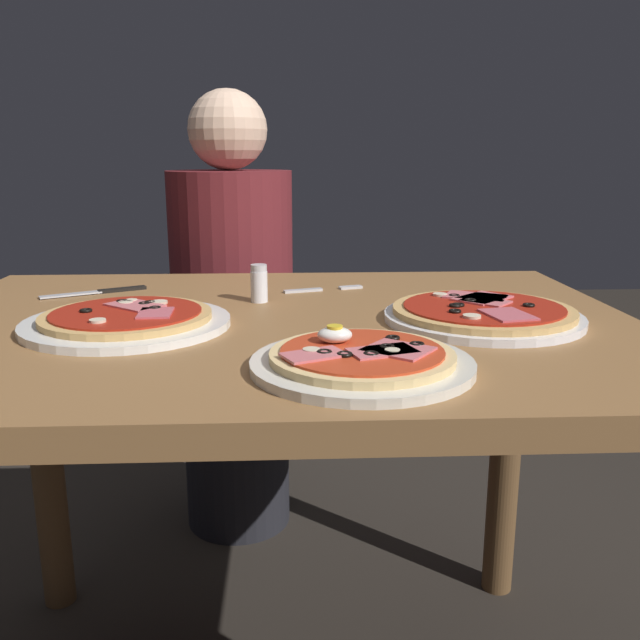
{
  "coord_description": "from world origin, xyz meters",
  "views": [
    {
      "loc": [
        0.02,
        -1.05,
        1.02
      ],
      "look_at": [
        0.07,
        -0.13,
        0.8
      ],
      "focal_mm": 38.15,
      "sensor_mm": 36.0,
      "label": 1
    }
  ],
  "objects_px": {
    "dining_table": "(275,390)",
    "pizza_across_right": "(483,314)",
    "fork": "(317,290)",
    "salt_shaker": "(259,284)",
    "pizza_across_left": "(127,320)",
    "knife": "(102,291)",
    "pizza_foreground": "(362,360)",
    "diner_person": "(234,330)"
  },
  "relations": [
    {
      "from": "diner_person",
      "to": "pizza_foreground",
      "type": "bearing_deg",
      "value": 103.46
    },
    {
      "from": "fork",
      "to": "knife",
      "type": "height_order",
      "value": "knife"
    },
    {
      "from": "dining_table",
      "to": "salt_shaker",
      "type": "distance_m",
      "value": 0.2
    },
    {
      "from": "pizza_across_left",
      "to": "salt_shaker",
      "type": "height_order",
      "value": "salt_shaker"
    },
    {
      "from": "fork",
      "to": "knife",
      "type": "xyz_separation_m",
      "value": [
        -0.41,
        -0.0,
        0.0
      ]
    },
    {
      "from": "pizza_foreground",
      "to": "dining_table",
      "type": "bearing_deg",
      "value": 112.91
    },
    {
      "from": "diner_person",
      "to": "pizza_across_left",
      "type": "bearing_deg",
      "value": 82.76
    },
    {
      "from": "fork",
      "to": "diner_person",
      "type": "relative_size",
      "value": 0.13
    },
    {
      "from": "knife",
      "to": "salt_shaker",
      "type": "height_order",
      "value": "salt_shaker"
    },
    {
      "from": "fork",
      "to": "diner_person",
      "type": "height_order",
      "value": "diner_person"
    },
    {
      "from": "pizza_foreground",
      "to": "pizza_across_right",
      "type": "bearing_deg",
      "value": 47.31
    },
    {
      "from": "pizza_foreground",
      "to": "salt_shaker",
      "type": "height_order",
      "value": "salt_shaker"
    },
    {
      "from": "dining_table",
      "to": "pizza_across_right",
      "type": "xyz_separation_m",
      "value": [
        0.33,
        -0.03,
        0.13
      ]
    },
    {
      "from": "dining_table",
      "to": "fork",
      "type": "height_order",
      "value": "fork"
    },
    {
      "from": "salt_shaker",
      "to": "diner_person",
      "type": "xyz_separation_m",
      "value": [
        -0.1,
        0.59,
        -0.24
      ]
    },
    {
      "from": "pizza_across_right",
      "to": "dining_table",
      "type": "bearing_deg",
      "value": 174.71
    },
    {
      "from": "salt_shaker",
      "to": "pizza_across_left",
      "type": "bearing_deg",
      "value": -138.21
    },
    {
      "from": "dining_table",
      "to": "diner_person",
      "type": "height_order",
      "value": "diner_person"
    },
    {
      "from": "dining_table",
      "to": "pizza_across_left",
      "type": "xyz_separation_m",
      "value": [
        -0.22,
        -0.04,
        0.13
      ]
    },
    {
      "from": "pizza_across_right",
      "to": "knife",
      "type": "height_order",
      "value": "pizza_across_right"
    },
    {
      "from": "pizza_foreground",
      "to": "fork",
      "type": "xyz_separation_m",
      "value": [
        -0.03,
        0.49,
        -0.01
      ]
    },
    {
      "from": "dining_table",
      "to": "pizza_across_right",
      "type": "distance_m",
      "value": 0.36
    },
    {
      "from": "pizza_across_right",
      "to": "knife",
      "type": "bearing_deg",
      "value": 158.84
    },
    {
      "from": "pizza_across_left",
      "to": "diner_person",
      "type": "bearing_deg",
      "value": 82.76
    },
    {
      "from": "pizza_across_right",
      "to": "fork",
      "type": "bearing_deg",
      "value": 134.31
    },
    {
      "from": "fork",
      "to": "knife",
      "type": "relative_size",
      "value": 0.86
    },
    {
      "from": "pizza_across_right",
      "to": "salt_shaker",
      "type": "bearing_deg",
      "value": 155.66
    },
    {
      "from": "pizza_across_right",
      "to": "fork",
      "type": "relative_size",
      "value": 1.99
    },
    {
      "from": "dining_table",
      "to": "diner_person",
      "type": "relative_size",
      "value": 0.98
    },
    {
      "from": "pizza_across_left",
      "to": "dining_table",
      "type": "bearing_deg",
      "value": 10.71
    },
    {
      "from": "dining_table",
      "to": "fork",
      "type": "distance_m",
      "value": 0.27
    },
    {
      "from": "pizza_foreground",
      "to": "pizza_across_left",
      "type": "distance_m",
      "value": 0.4
    },
    {
      "from": "dining_table",
      "to": "fork",
      "type": "xyz_separation_m",
      "value": [
        0.08,
        0.23,
        0.12
      ]
    },
    {
      "from": "knife",
      "to": "dining_table",
      "type": "bearing_deg",
      "value": -34.27
    },
    {
      "from": "knife",
      "to": "diner_person",
      "type": "xyz_separation_m",
      "value": [
        0.2,
        0.5,
        -0.21
      ]
    },
    {
      "from": "pizza_across_left",
      "to": "pizza_across_right",
      "type": "height_order",
      "value": "same"
    },
    {
      "from": "pizza_foreground",
      "to": "salt_shaker",
      "type": "relative_size",
      "value": 4.1
    },
    {
      "from": "knife",
      "to": "diner_person",
      "type": "relative_size",
      "value": 0.15
    },
    {
      "from": "pizza_across_right",
      "to": "diner_person",
      "type": "height_order",
      "value": "diner_person"
    },
    {
      "from": "pizza_foreground",
      "to": "pizza_across_left",
      "type": "height_order",
      "value": "pizza_foreground"
    },
    {
      "from": "fork",
      "to": "pizza_across_left",
      "type": "bearing_deg",
      "value": -138.34
    },
    {
      "from": "pizza_across_left",
      "to": "diner_person",
      "type": "height_order",
      "value": "diner_person"
    }
  ]
}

